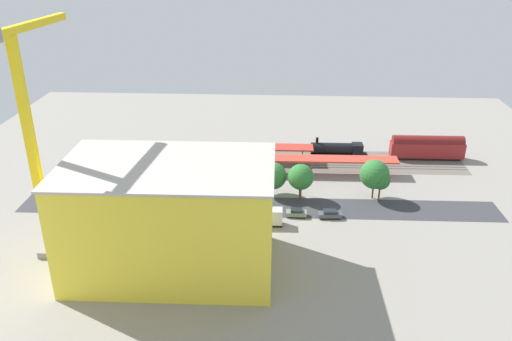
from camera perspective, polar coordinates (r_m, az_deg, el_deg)
name	(u,v)px	position (r m, az deg, el deg)	size (l,w,h in m)	color
ground_plane	(259,197)	(113.89, 0.34, -2.97)	(161.14, 161.14, 0.00)	gray
rail_bed	(263,160)	(132.73, 0.76, 1.14)	(100.71, 14.33, 0.01)	#665E54
street_asphalt	(258,207)	(110.02, 0.23, -4.01)	(100.71, 9.00, 0.01)	#38383D
track_rails	(263,160)	(132.66, 0.76, 1.21)	(100.71, 8.81, 0.12)	#9E9EA8
platform_canopy_near	(275,158)	(124.05, 2.12, 1.36)	(58.04, 4.85, 4.10)	#C63D2D
platform_canopy_far	(210,146)	(131.76, -5.08, 2.66)	(51.99, 5.02, 4.03)	#B73328
locomotive	(339,150)	(135.69, 9.10, 2.21)	(14.56, 3.04, 5.21)	black
passenger_coach	(427,147)	(139.38, 18.24, 2.48)	(18.52, 3.24, 6.24)	black
parked_car_0	(330,214)	(106.71, 8.09, -4.78)	(4.81, 2.07, 1.67)	black
parked_car_1	(296,213)	(106.45, 4.44, -4.67)	(4.20, 1.94, 1.66)	black
parked_car_2	(264,212)	(106.53, 0.91, -4.56)	(4.38, 1.88, 1.73)	black
parked_car_3	(235,210)	(107.17, -2.32, -4.37)	(4.19, 1.87, 1.80)	black
parked_car_4	(200,210)	(107.93, -6.18, -4.33)	(4.56, 1.85, 1.62)	black
parked_car_5	(171,209)	(109.02, -9.30, -4.18)	(4.09, 1.94, 1.78)	black
parked_car_6	(142,208)	(110.74, -12.38, -3.98)	(4.74, 2.10, 1.75)	black
parked_car_7	(110,208)	(112.07, -15.68, -3.99)	(4.76, 1.95, 1.77)	black
construction_building	(170,219)	(87.71, -9.37, -5.24)	(33.71, 20.16, 18.80)	yellow
construction_roof_slab	(166,166)	(83.46, -9.81, 0.51)	(34.31, 20.76, 0.40)	#B7B2A8
tower_crane	(33,132)	(92.95, -23.24, 3.90)	(4.00, 22.15, 40.23)	gray
box_truck_0	(259,217)	(102.73, 0.32, -5.12)	(9.45, 2.56, 3.48)	black
box_truck_1	(252,217)	(102.87, -0.40, -5.12)	(10.03, 2.67, 3.27)	black
street_tree_0	(204,173)	(114.09, -5.75, -0.32)	(5.69, 5.69, 7.74)	brown
street_tree_1	(375,174)	(114.02, 12.85, -0.41)	(6.31, 6.31, 8.86)	brown
street_tree_2	(301,177)	(111.63, 4.93, -0.71)	(5.58, 5.58, 7.96)	brown
street_tree_3	(273,176)	(113.05, 1.88, -0.60)	(5.92, 5.92, 7.59)	brown
street_tree_4	(381,180)	(113.35, 13.48, -1.02)	(4.16, 4.16, 7.10)	brown
traffic_light	(168,178)	(115.01, -9.63, -0.81)	(0.50, 0.36, 6.03)	#333333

